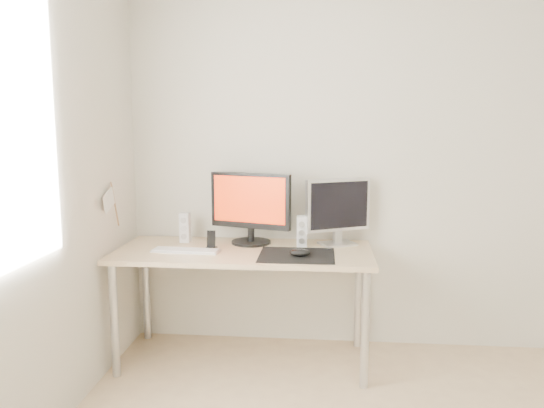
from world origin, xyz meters
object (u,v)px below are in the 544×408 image
object	(u,v)px
speaker_left	(185,227)
keyboard	(186,250)
desk	(244,262)
phone_dock	(211,244)
mouse	(300,253)
main_monitor	(250,206)
second_monitor	(338,208)
speaker_right	(302,231)

from	to	relation	value
speaker_left	keyboard	size ratio (longest dim) A/B	0.47
desk	speaker_left	xyz separation A→B (m)	(-0.42, 0.18, 0.18)
desk	keyboard	size ratio (longest dim) A/B	3.75
speaker_left	phone_dock	distance (m)	0.29
speaker_left	phone_dock	bearing A→B (deg)	-41.17
mouse	speaker_left	distance (m)	0.85
mouse	keyboard	distance (m)	0.71
desk	main_monitor	xyz separation A→B (m)	(0.02, 0.18, 0.33)
second_monitor	keyboard	size ratio (longest dim) A/B	1.02
desk	speaker_right	world-z (taller)	speaker_right
main_monitor	second_monitor	bearing A→B (deg)	1.54
mouse	second_monitor	size ratio (longest dim) A/B	0.28
second_monitor	phone_dock	xyz separation A→B (m)	(-0.79, -0.20, -0.20)
main_monitor	speaker_right	size ratio (longest dim) A/B	2.71
main_monitor	keyboard	xyz separation A→B (m)	(-0.37, -0.26, -0.25)
desk	mouse	bearing A→B (deg)	-21.76
main_monitor	second_monitor	xyz separation A→B (m)	(0.57, 0.02, -0.01)
main_monitor	keyboard	world-z (taller)	main_monitor
main_monitor	phone_dock	size ratio (longest dim) A/B	4.50
keyboard	main_monitor	bearing A→B (deg)	34.82
desk	speaker_right	xyz separation A→B (m)	(0.36, 0.12, 0.18)
mouse	speaker_left	xyz separation A→B (m)	(-0.78, 0.33, 0.07)
desk	keyboard	distance (m)	0.37
second_monitor	speaker_right	xyz separation A→B (m)	(-0.23, -0.07, -0.14)
mouse	main_monitor	size ratio (longest dim) A/B	0.22
speaker_right	mouse	bearing A→B (deg)	-90.31
main_monitor	speaker_right	xyz separation A→B (m)	(0.34, -0.05, -0.15)
main_monitor	keyboard	distance (m)	0.51
desk	speaker_left	distance (m)	0.49
speaker_right	phone_dock	world-z (taller)	speaker_right
speaker_left	phone_dock	xyz separation A→B (m)	(0.22, -0.19, -0.06)
keyboard	desk	bearing A→B (deg)	12.96
second_monitor	speaker_right	size ratio (longest dim) A/B	2.19
desk	speaker_left	world-z (taller)	speaker_left
desk	phone_dock	size ratio (longest dim) A/B	13.34
speaker_left	mouse	bearing A→B (deg)	-22.73
mouse	phone_dock	size ratio (longest dim) A/B	1.01
mouse	speaker_right	xyz separation A→B (m)	(0.00, 0.27, 0.07)
speaker_left	main_monitor	bearing A→B (deg)	-0.78
desk	second_monitor	size ratio (longest dim) A/B	3.68
phone_dock	keyboard	bearing A→B (deg)	-152.56
main_monitor	desk	bearing A→B (deg)	-96.49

